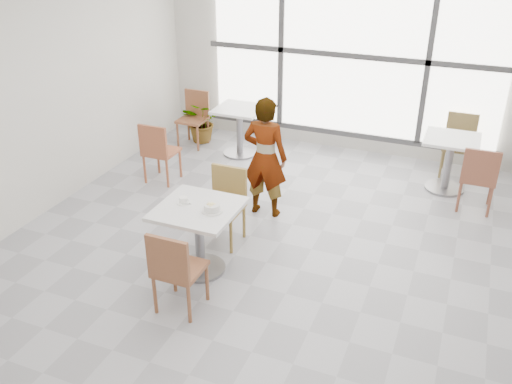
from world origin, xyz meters
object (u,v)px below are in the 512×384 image
at_px(bg_chair_right_near, 479,175).
at_px(plant_left, 203,122).
at_px(bg_chair_right_far, 459,140).
at_px(coffee_cup, 183,201).
at_px(person, 265,158).
at_px(bg_table_right, 449,156).
at_px(bg_chair_left_near, 158,149).
at_px(oatmeal_bowl, 212,208).
at_px(bg_table_left, 240,124).
at_px(chair_far, 226,200).
at_px(main_table, 199,227).
at_px(chair_near, 175,267).
at_px(bg_chair_left_far, 195,114).

height_order(bg_chair_right_near, plant_left, bg_chair_right_near).
bearing_deg(bg_chair_right_far, bg_chair_right_near, -74.83).
relative_size(coffee_cup, person, 0.11).
relative_size(bg_table_right, plant_left, 1.09).
height_order(bg_chair_right_far, plant_left, bg_chair_right_far).
bearing_deg(bg_chair_right_near, bg_table_right, -52.69).
bearing_deg(bg_chair_right_near, bg_chair_left_near, 10.75).
height_order(person, bg_chair_right_far, person).
bearing_deg(oatmeal_bowl, bg_table_left, 109.05).
bearing_deg(chair_far, plant_left, 122.05).
bearing_deg(bg_table_left, main_table, -73.79).
height_order(bg_table_left, bg_chair_left_near, bg_chair_left_near).
xyz_separation_m(chair_near, bg_chair_right_near, (2.48, 3.14, 0.00)).
bearing_deg(bg_chair_left_far, chair_near, -64.42).
bearing_deg(bg_table_right, bg_chair_right_near, -52.69).
bearing_deg(plant_left, bg_chair_left_far, -120.96).
distance_m(chair_far, coffee_cup, 0.73).
bearing_deg(bg_chair_right_far, oatmeal_bowl, -120.49).
xyz_separation_m(chair_far, bg_table_right, (2.22, 2.28, -0.01)).
height_order(main_table, coffee_cup, coffee_cup).
relative_size(oatmeal_bowl, plant_left, 0.31).
distance_m(bg_chair_left_far, bg_chair_right_far, 4.03).
xyz_separation_m(bg_table_right, bg_chair_right_near, (0.39, -0.51, 0.01)).
relative_size(oatmeal_bowl, bg_chair_right_near, 0.24).
bearing_deg(bg_chair_left_near, bg_chair_right_far, -153.33).
height_order(oatmeal_bowl, coffee_cup, oatmeal_bowl).
bearing_deg(main_table, oatmeal_bowl, -7.89).
bearing_deg(bg_table_left, oatmeal_bowl, -70.95).
height_order(main_table, bg_chair_left_far, bg_chair_left_far).
height_order(main_table, chair_near, chair_near).
distance_m(chair_near, bg_chair_right_far, 4.78).
bearing_deg(chair_far, coffee_cup, -103.64).
xyz_separation_m(bg_table_right, bg_chair_right_far, (0.08, 0.62, 0.01)).
xyz_separation_m(bg_chair_left_near, bg_chair_right_far, (3.79, 1.90, 0.00)).
relative_size(main_table, coffee_cup, 5.03).
relative_size(person, bg_table_left, 2.01).
distance_m(bg_table_left, bg_chair_left_near, 1.49).
bearing_deg(chair_far, bg_chair_left_far, 124.63).
bearing_deg(chair_far, bg_table_right, 45.71).
bearing_deg(bg_table_left, bg_chair_right_near, -9.43).
bearing_deg(person, plant_left, -46.27).
distance_m(main_table, bg_table_left, 3.15).
height_order(main_table, oatmeal_bowl, oatmeal_bowl).
relative_size(coffee_cup, bg_chair_left_near, 0.18).
xyz_separation_m(main_table, plant_left, (-1.64, 3.27, -0.18)).
bearing_deg(plant_left, main_table, -63.35).
xyz_separation_m(main_table, chair_near, (0.12, -0.69, -0.02)).
xyz_separation_m(oatmeal_bowl, coffee_cup, (-0.35, 0.04, -0.01)).
bearing_deg(coffee_cup, bg_table_right, 50.90).
bearing_deg(oatmeal_bowl, plant_left, 118.85).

